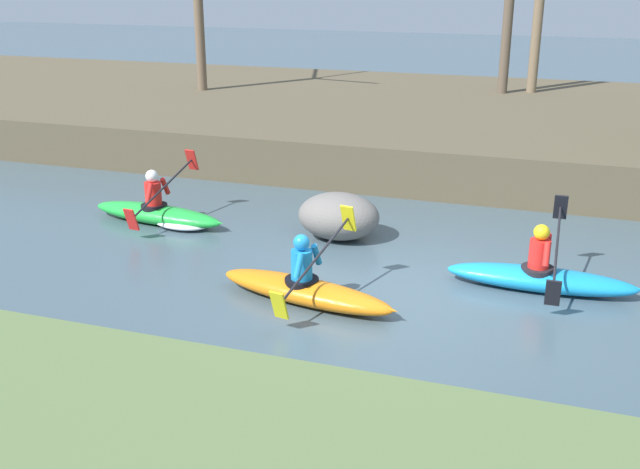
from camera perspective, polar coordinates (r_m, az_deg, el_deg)
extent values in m
plane|color=#425660|center=(10.83, 5.96, -4.67)|extent=(90.00, 90.00, 0.00)
cube|color=brown|center=(20.51, 12.63, 8.15)|extent=(44.00, 11.36, 1.01)
cylinder|color=brown|center=(22.66, -9.23, 16.25)|extent=(0.28, 0.28, 4.33)
cylinder|color=#7A664C|center=(22.79, 16.37, 16.60)|extent=(0.28, 0.28, 5.00)
ellipsoid|color=#1993D6|center=(11.35, 16.44, -3.28)|extent=(2.71, 0.64, 0.34)
cone|color=#1993D6|center=(11.41, 22.67, -3.83)|extent=(0.35, 0.20, 0.20)
cylinder|color=black|center=(11.30, 16.25, -2.58)|extent=(0.49, 0.49, 0.08)
cylinder|color=red|center=(11.21, 16.38, -1.40)|extent=(0.30, 0.30, 0.42)
sphere|color=yellow|center=(11.10, 16.53, 0.16)|extent=(0.23, 0.23, 0.23)
cylinder|color=red|center=(11.41, 16.97, -0.63)|extent=(0.09, 0.23, 0.35)
cylinder|color=red|center=(10.96, 16.89, -1.46)|extent=(0.09, 0.23, 0.35)
cylinder|color=black|center=(11.17, 17.61, -0.91)|extent=(0.06, 1.91, 0.65)
cube|color=black|center=(11.98, 17.86, 2.00)|extent=(0.20, 0.16, 0.41)
cube|color=black|center=(10.40, 17.32, -4.27)|extent=(0.20, 0.16, 0.41)
ellipsoid|color=orange|center=(10.50, -1.16, -4.34)|extent=(2.76, 1.10, 0.34)
cone|color=orange|center=(9.98, 5.02, -5.67)|extent=(0.38, 0.26, 0.20)
cylinder|color=black|center=(10.47, -1.40, -3.56)|extent=(0.56, 0.56, 0.08)
cylinder|color=#1984CC|center=(10.37, -1.41, -2.29)|extent=(0.35, 0.35, 0.42)
sphere|color=#1E89D1|center=(10.25, -1.43, -0.61)|extent=(0.27, 0.27, 0.23)
cylinder|color=#1984CC|center=(10.48, -0.27, -1.53)|extent=(0.13, 0.24, 0.35)
cylinder|color=#1984CC|center=(10.10, -1.63, -2.39)|extent=(0.13, 0.24, 0.35)
cylinder|color=black|center=(10.22, -0.31, -1.87)|extent=(0.40, 1.89, 0.65)
cube|color=yellow|center=(10.90, 2.17, 1.24)|extent=(0.23, 0.19, 0.41)
cube|color=yellow|center=(9.59, -3.14, -5.41)|extent=(0.23, 0.19, 0.41)
ellipsoid|color=green|center=(14.05, -12.31, 1.52)|extent=(2.75, 0.87, 0.34)
cone|color=green|center=(13.37, -8.02, 0.92)|extent=(0.37, 0.23, 0.20)
cylinder|color=black|center=(14.04, -12.52, 2.10)|extent=(0.53, 0.53, 0.08)
cylinder|color=red|center=(13.97, -12.60, 3.08)|extent=(0.33, 0.33, 0.42)
sphere|color=white|center=(13.88, -12.69, 4.37)|extent=(0.25, 0.25, 0.23)
cylinder|color=red|center=(14.07, -11.72, 3.64)|extent=(0.11, 0.23, 0.35)
cylinder|color=red|center=(13.70, -12.88, 3.12)|extent=(0.11, 0.23, 0.35)
cylinder|color=black|center=(13.80, -11.87, 3.48)|extent=(0.23, 1.91, 0.65)
cube|color=red|center=(14.47, -9.75, 5.64)|extent=(0.21, 0.18, 0.41)
cube|color=red|center=(13.17, -14.18, 1.11)|extent=(0.21, 0.18, 0.41)
ellipsoid|color=white|center=(13.77, -10.44, 0.92)|extent=(1.17, 0.81, 0.18)
ellipsoid|color=slate|center=(12.89, 1.43, 1.42)|extent=(1.43, 1.12, 0.81)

